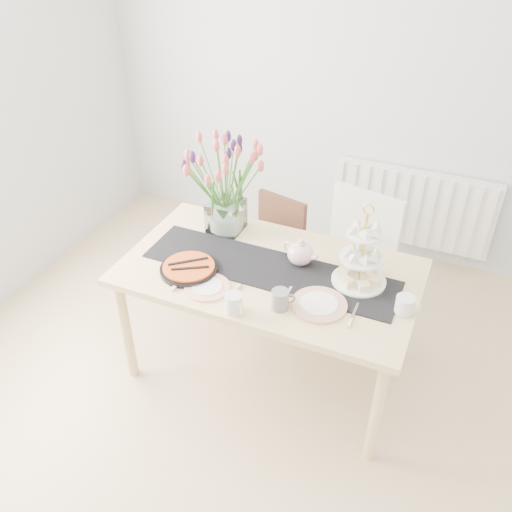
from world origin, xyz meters
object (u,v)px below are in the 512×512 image
at_px(tulip_vase, 224,172).
at_px(mug_white, 234,303).
at_px(plate_left, 207,287).
at_px(teapot, 300,254).
at_px(plate_right, 319,305).
at_px(tart_tin, 189,269).
at_px(cream_jug, 405,305).
at_px(dining_table, 269,281).
at_px(mug_grey, 280,300).
at_px(radiator, 411,207).
at_px(chair_brown, 273,244).
at_px(chair_white, 354,254).
at_px(cake_stand, 361,264).

height_order(tulip_vase, mug_white, tulip_vase).
relative_size(tulip_vase, plate_left, 2.93).
xyz_separation_m(teapot, plate_right, (0.21, -0.29, -0.06)).
bearing_deg(tart_tin, cream_jug, 6.43).
bearing_deg(plate_right, tart_tin, -179.39).
distance_m(tulip_vase, cream_jug, 1.22).
xyz_separation_m(dining_table, tulip_vase, (-0.39, 0.27, 0.46)).
distance_m(teapot, mug_white, 0.53).
bearing_deg(mug_grey, tulip_vase, 104.39).
xyz_separation_m(radiator, mug_grey, (-0.37, -1.80, 0.35)).
bearing_deg(teapot, cream_jug, 3.79).
height_order(chair_brown, chair_white, chair_white).
bearing_deg(chair_brown, dining_table, -56.87).
xyz_separation_m(radiator, tart_tin, (-0.93, -1.71, 0.32)).
relative_size(chair_white, plate_right, 3.32).
relative_size(teapot, mug_grey, 2.21).
bearing_deg(cake_stand, tart_tin, -162.62).
xyz_separation_m(chair_brown, cream_jug, (0.98, -0.75, 0.37)).
height_order(radiator, chair_white, chair_white).
bearing_deg(mug_grey, radiator, 47.10).
height_order(cream_jug, tart_tin, cream_jug).
xyz_separation_m(chair_brown, plate_left, (0.02, -0.96, 0.33)).
bearing_deg(mug_grey, chair_white, 48.46).
relative_size(dining_table, plate_right, 5.69).
distance_m(chair_brown, mug_grey, 1.11).
relative_size(dining_table, teapot, 6.98).
distance_m(dining_table, chair_white, 0.71).
distance_m(chair_brown, plate_left, 1.02).
xyz_separation_m(chair_brown, cake_stand, (0.72, -0.60, 0.44)).
xyz_separation_m(tart_tin, plate_left, (0.16, -0.09, -0.01)).
bearing_deg(chair_brown, plate_right, -42.55).
relative_size(plate_left, plate_right, 0.85).
bearing_deg(cake_stand, radiator, 87.57).
relative_size(tart_tin, mug_white, 3.00).
relative_size(radiator, mug_grey, 11.57).
bearing_deg(radiator, cream_jug, -82.77).
height_order(chair_white, teapot, chair_white).
bearing_deg(teapot, chair_white, 89.19).
relative_size(cream_jug, plate_left, 0.39).
bearing_deg(cake_stand, mug_white, -136.75).
bearing_deg(cream_jug, chair_brown, 143.75).
relative_size(dining_table, tart_tin, 5.12).
distance_m(dining_table, tulip_vase, 0.66).
height_order(chair_white, mug_grey, chair_white).
relative_size(radiator, chair_white, 1.29).
bearing_deg(tart_tin, plate_right, 0.61).
bearing_deg(chair_white, chair_brown, -175.05).
relative_size(chair_brown, teapot, 3.26).
distance_m(mug_grey, mug_white, 0.23).
relative_size(teapot, tart_tin, 0.73).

